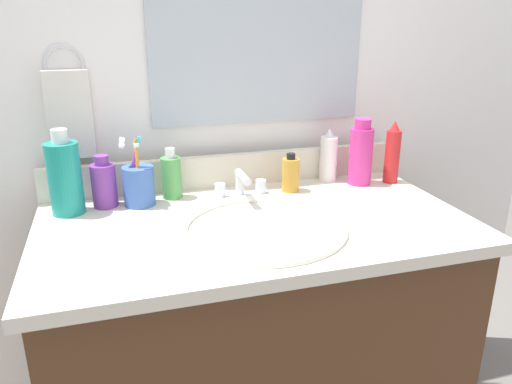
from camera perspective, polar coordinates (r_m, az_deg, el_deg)
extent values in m
cube|color=#4C2D19|center=(1.38, -0.03, -18.95)|extent=(0.96, 0.51, 0.75)
cube|color=beige|center=(1.18, -0.04, -3.87)|extent=(1.01, 0.56, 0.03)
cube|color=beige|center=(1.40, -3.15, 2.52)|extent=(1.01, 0.02, 0.09)
cube|color=white|center=(1.52, -3.58, -3.26)|extent=(2.11, 0.04, 1.30)
cube|color=#B2BCC6|center=(1.40, 0.33, 19.38)|extent=(0.60, 0.01, 0.56)
torus|color=silver|center=(1.35, -21.15, 13.44)|extent=(0.10, 0.01, 0.10)
cube|color=silver|center=(1.35, -20.58, 8.32)|extent=(0.11, 0.04, 0.22)
torus|color=white|center=(1.12, 0.87, -4.01)|extent=(0.39, 0.39, 0.02)
ellipsoid|color=white|center=(1.14, 0.86, -6.07)|extent=(0.33, 0.33, 0.11)
cylinder|color=#B2B5BA|center=(1.16, 0.85, -7.63)|extent=(0.04, 0.04, 0.01)
cube|color=silver|center=(1.30, -1.76, -0.59)|extent=(0.16, 0.05, 0.01)
cylinder|color=silver|center=(1.29, -1.78, 0.91)|extent=(0.02, 0.02, 0.06)
cylinder|color=silver|center=(1.25, -1.38, 1.73)|extent=(0.02, 0.09, 0.02)
cylinder|color=silver|center=(1.28, -4.15, 0.18)|extent=(0.03, 0.03, 0.04)
cylinder|color=silver|center=(1.31, 0.55, 0.64)|extent=(0.03, 0.03, 0.04)
cylinder|color=#D8338C|center=(1.43, 11.91, 4.01)|extent=(0.07, 0.07, 0.16)
cylinder|color=#D8338C|center=(1.41, 12.17, 7.67)|extent=(0.05, 0.05, 0.03)
cylinder|color=white|center=(1.45, 8.30, 3.79)|extent=(0.05, 0.05, 0.13)
cone|color=white|center=(1.43, 8.45, 6.77)|extent=(0.03, 0.03, 0.03)
cylinder|color=teal|center=(1.27, -21.07, 1.44)|extent=(0.08, 0.08, 0.18)
cylinder|color=white|center=(1.24, -21.65, 5.99)|extent=(0.04, 0.04, 0.03)
cylinder|color=#7A3899|center=(1.30, -17.04, 0.70)|extent=(0.06, 0.06, 0.11)
cylinder|color=#7A3899|center=(1.28, -17.33, 3.52)|extent=(0.04, 0.04, 0.02)
cylinder|color=gold|center=(1.36, 3.98, 1.96)|extent=(0.05, 0.05, 0.09)
cylinder|color=black|center=(1.34, 4.04, 4.12)|extent=(0.02, 0.02, 0.02)
cylinder|color=#4C9E4C|center=(1.32, -9.68, 1.61)|extent=(0.05, 0.05, 0.11)
cylinder|color=white|center=(1.30, -9.84, 4.43)|extent=(0.03, 0.03, 0.03)
cylinder|color=red|center=(1.47, 15.35, 3.93)|extent=(0.04, 0.04, 0.15)
cone|color=red|center=(1.45, 15.67, 7.36)|extent=(0.03, 0.03, 0.03)
cylinder|color=#3F66B7|center=(1.28, -13.29, 0.69)|extent=(0.08, 0.08, 0.10)
cylinder|color=#B23FBF|center=(1.28, -14.03, 2.38)|extent=(0.05, 0.02, 0.16)
cube|color=white|center=(1.26, -15.18, 5.18)|extent=(0.01, 0.02, 0.01)
cylinder|color=orange|center=(1.26, -13.37, 2.26)|extent=(0.01, 0.03, 0.16)
cube|color=white|center=(1.23, -13.57, 5.24)|extent=(0.01, 0.02, 0.01)
cylinder|color=#26B2B2|center=(1.28, -13.95, 2.70)|extent=(0.05, 0.04, 0.17)
cube|color=white|center=(1.28, -15.16, 5.72)|extent=(0.01, 0.02, 0.01)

